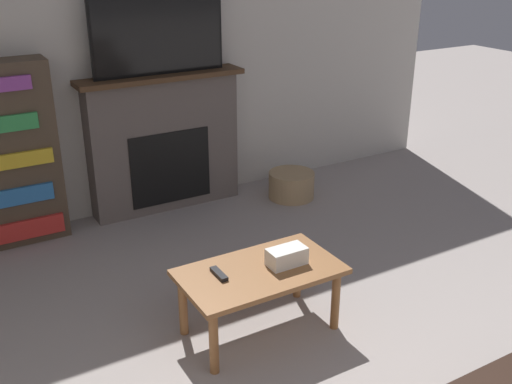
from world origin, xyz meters
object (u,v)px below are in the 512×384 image
Objects in this scene: fireplace at (164,142)px; coffee_table at (260,278)px; tv at (159,35)px; storage_basket at (291,185)px; bookshelf at (13,155)px.

fireplace is 1.49× the size of coffee_table.
tv reaches higher than fireplace.
tv is 1.69m from storage_basket.
coffee_table is (-0.22, -1.90, -1.08)m from tv.
fireplace is 1.17m from storage_basket.
fireplace is at bearing 1.09° from bookshelf.
coffee_table reaches higher than storage_basket.
bookshelf is at bearing -178.91° from fireplace.
storage_basket is at bearing 51.43° from coffee_table.
coffee_table is at bearing -96.70° from tv.
bookshelf reaches higher than fireplace.
fireplace reaches higher than storage_basket.
fireplace is 1.94m from coffee_table.
fireplace is at bearing 83.37° from coffee_table.
fireplace is at bearing 90.00° from tv.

